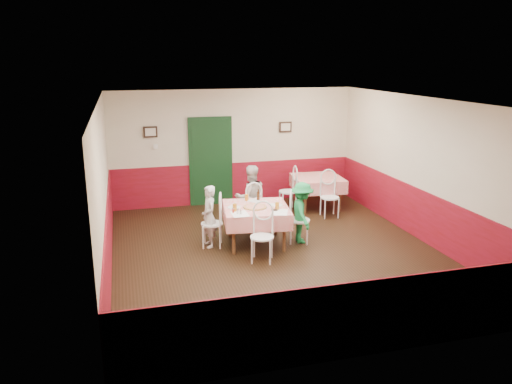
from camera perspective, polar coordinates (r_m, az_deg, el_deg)
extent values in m
plane|color=black|center=(9.41, 2.32, -6.85)|extent=(7.00, 7.00, 0.00)
plane|color=white|center=(8.76, 2.51, 10.39)|extent=(7.00, 7.00, 0.00)
cube|color=beige|center=(12.30, -2.51, 5.18)|extent=(6.00, 0.10, 2.80)
cube|color=beige|center=(5.89, 12.75, -6.36)|extent=(6.00, 0.10, 2.80)
cube|color=beige|center=(8.59, -17.04, 0.16)|extent=(0.10, 7.00, 2.80)
cube|color=beige|center=(10.28, 18.60, 2.42)|extent=(0.10, 7.00, 2.80)
cube|color=maroon|center=(12.47, -2.45, 1.09)|extent=(6.00, 0.03, 1.00)
cube|color=maroon|center=(6.28, 12.19, -13.97)|extent=(6.00, 0.03, 1.00)
cube|color=maroon|center=(8.86, -16.49, -5.46)|extent=(0.03, 7.00, 1.00)
cube|color=maroon|center=(10.49, 18.12, -2.38)|extent=(0.03, 7.00, 1.00)
cube|color=black|center=(12.20, -5.19, 3.38)|extent=(0.96, 0.06, 2.10)
cube|color=black|center=(11.91, -11.98, 6.73)|extent=(0.32, 0.03, 0.26)
cube|color=black|center=(12.53, 3.38, 7.44)|extent=(0.32, 0.03, 0.26)
cube|color=white|center=(11.97, -11.41, 5.11)|extent=(0.10, 0.03, 0.10)
cube|color=red|center=(9.67, 0.00, -3.87)|extent=(1.38, 1.38, 0.77)
cube|color=red|center=(12.11, 7.02, -0.05)|extent=(1.21, 1.21, 0.77)
cylinder|color=#B74723|center=(9.48, -0.12, -1.71)|extent=(0.49, 0.49, 0.03)
cylinder|color=white|center=(9.48, -2.53, -1.76)|extent=(0.28, 0.28, 0.01)
cylinder|color=white|center=(9.62, 2.31, -1.51)|extent=(0.28, 0.28, 0.01)
cylinder|color=white|center=(9.92, -0.24, -0.99)|extent=(0.28, 0.28, 0.01)
cylinder|color=#BF7219|center=(9.25, -2.44, -1.78)|extent=(0.09, 0.09, 0.14)
cylinder|color=#BF7219|center=(9.35, 2.43, -1.61)|extent=(0.09, 0.09, 0.14)
cylinder|color=#BF7219|center=(9.93, -1.07, -0.63)|extent=(0.08, 0.08, 0.13)
cylinder|color=#381C0A|center=(9.93, 0.26, -0.40)|extent=(0.06, 0.06, 0.21)
cylinder|color=silver|center=(9.10, -2.12, -2.25)|extent=(0.04, 0.04, 0.09)
cylinder|color=silver|center=(9.07, -1.76, -2.30)|extent=(0.04, 0.04, 0.09)
cylinder|color=#B23319|center=(9.17, -2.63, -2.11)|extent=(0.04, 0.04, 0.09)
cube|color=white|center=(9.11, -1.86, -2.52)|extent=(0.30, 0.40, 0.00)
cube|color=white|center=(9.22, 2.69, -2.31)|extent=(0.42, 0.48, 0.00)
cube|color=black|center=(9.31, 2.11, -2.06)|extent=(0.12, 0.10, 0.02)
imported|color=gray|center=(9.53, -5.38, -2.80)|extent=(0.32, 0.46, 1.20)
imported|color=gray|center=(10.42, -0.62, -0.63)|extent=(0.69, 0.55, 1.38)
imported|color=gray|center=(9.74, 5.26, -2.37)|extent=(0.53, 0.82, 1.21)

